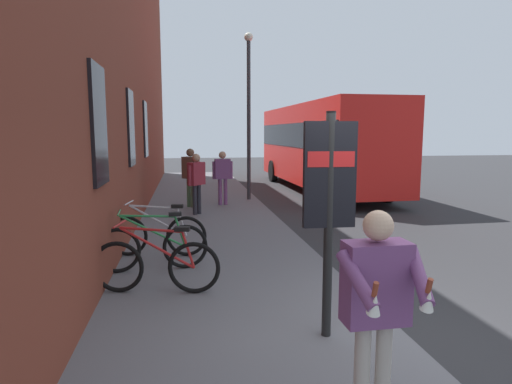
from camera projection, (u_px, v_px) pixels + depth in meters
ground at (323, 226)px, 10.72m from camera, size 60.00×60.00×0.00m
sidewalk_pavement at (208, 213)px, 12.23m from camera, size 24.00×3.50×0.12m
station_facade at (131, 44)px, 12.23m from camera, size 22.00×0.65×9.58m
bicycle_mid_rack at (156, 265)px, 5.90m from camera, size 0.53×1.75×0.97m
bicycle_end_of_row at (152, 247)px, 6.86m from camera, size 0.48×1.77×0.97m
bicycle_leaning_wall at (157, 234)px, 7.68m from camera, size 0.50×1.75×0.97m
transit_info_sign at (329, 189)px, 4.49m from camera, size 0.11×0.55×2.40m
city_bus at (321, 142)px, 17.23m from camera, size 10.54×2.79×3.35m
pedestrian_crossing_street at (191, 172)px, 12.65m from camera, size 0.52×0.52×1.72m
pedestrian_near_bus at (223, 172)px, 13.09m from camera, size 0.26×0.62×1.62m
pedestrian_by_facade at (196, 178)px, 11.54m from camera, size 0.50×0.49×1.63m
tourist_with_hotdogs at (377, 297)px, 3.11m from camera, size 0.56×0.63×1.64m
street_lamp at (249, 103)px, 13.86m from camera, size 0.28×0.28×5.31m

